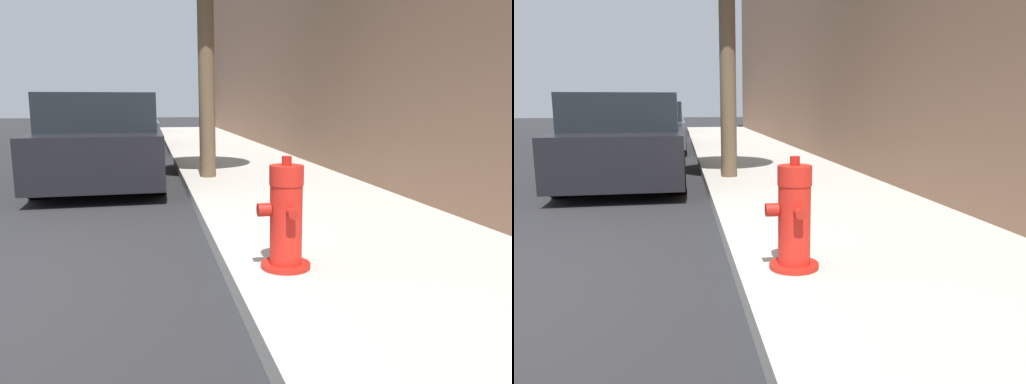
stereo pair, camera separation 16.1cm
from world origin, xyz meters
The scene contains 5 objects.
sidewalk_slab centered at (3.38, 0.00, 0.08)m, with size 2.61×40.00×0.15m.
fire_hydrant centered at (2.48, -0.26, 0.52)m, with size 0.39×0.38×0.81m.
parked_car_near centered at (0.84, 5.06, 0.70)m, with size 1.86×4.44×1.47m.
parked_car_mid centered at (0.96, 10.76, 0.65)m, with size 1.84×4.54×1.34m.
parked_car_far centered at (1.02, 17.47, 0.62)m, with size 1.71×4.27×1.25m.
Camera 2 is at (1.70, -3.62, 1.34)m, focal length 35.00 mm.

